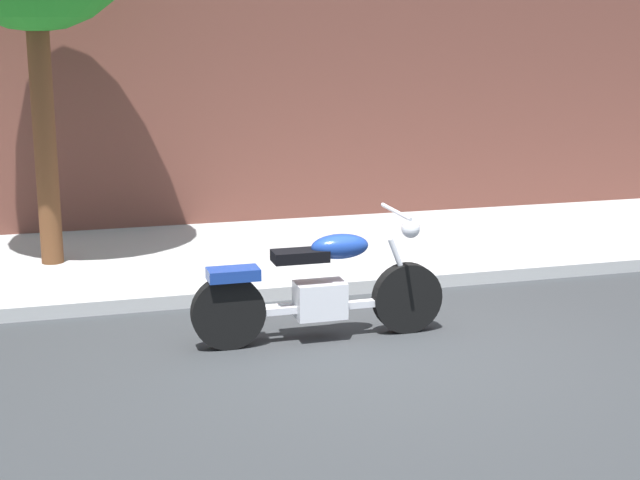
{
  "coord_description": "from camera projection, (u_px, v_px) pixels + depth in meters",
  "views": [
    {
      "loc": [
        -2.5,
        -7.18,
        2.72
      ],
      "look_at": [
        -0.35,
        0.35,
        0.91
      ],
      "focal_mm": 52.13,
      "sensor_mm": 36.0,
      "label": 1
    }
  ],
  "objects": [
    {
      "name": "ground_plane",
      "position": [
        370.0,
        349.0,
        8.0
      ],
      "size": [
        60.0,
        60.0,
        0.0
      ],
      "primitive_type": "plane",
      "color": "#303335"
    },
    {
      "name": "sidewalk",
      "position": [
        281.0,
        254.0,
        11.05
      ],
      "size": [
        19.11,
        3.32,
        0.14
      ],
      "primitive_type": "cube",
      "color": "#ACACAC",
      "rests_on": "ground"
    },
    {
      "name": "motorcycle",
      "position": [
        320.0,
        290.0,
        8.14
      ],
      "size": [
        2.28,
        0.7,
        1.14
      ],
      "color": "black",
      "rests_on": "ground"
    }
  ]
}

